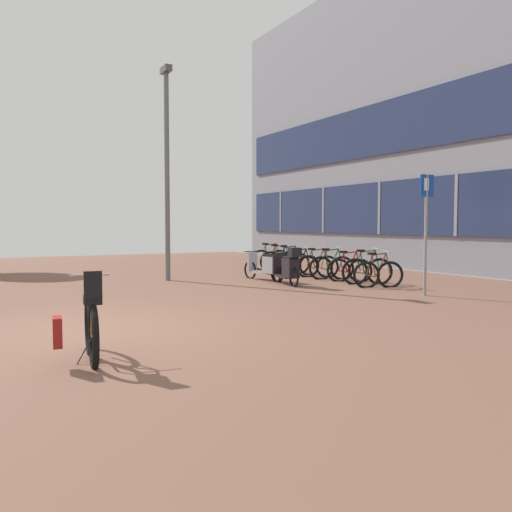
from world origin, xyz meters
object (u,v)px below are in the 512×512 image
Objects in this scene: bicycle_rack_06 at (289,263)px; parking_sign at (426,222)px; bicycle_rack_02 at (349,270)px; bicycle_rack_04 at (317,266)px; bicycle_rack_05 at (300,265)px; bicycle_rack_08 at (270,260)px; scooter_near at (288,268)px; bicycle_foreground at (89,327)px; bicycle_rack_01 at (367,271)px; bicycle_rack_07 at (280,261)px; lamp_post at (167,163)px; bicycle_rack_03 at (331,268)px; bicycle_rack_00 at (378,274)px; scooter_mid at (267,266)px.

bicycle_rack_06 is 6.33m from parking_sign.
bicycle_rack_04 reaches higher than bicycle_rack_02.
bicycle_rack_02 is 0.88× the size of bicycle_rack_05.
bicycle_rack_06 is at bearing -94.99° from bicycle_rack_08.
bicycle_rack_06 is at bearing 57.81° from scooter_near.
bicycle_foreground is 1.16× the size of bicycle_rack_05.
bicycle_rack_01 is 2.83m from parking_sign.
bicycle_rack_05 is at bearing 50.58° from scooter_near.
lamp_post is at bearing -167.25° from bicycle_rack_07.
bicycle_rack_01 is at bearing -85.34° from bicycle_rack_05.
parking_sign reaches higher than bicycle_rack_02.
lamp_post is at bearing 65.17° from bicycle_foreground.
bicycle_foreground reaches higher than bicycle_rack_03.
bicycle_foreground is at bearing -135.90° from bicycle_rack_05.
bicycle_rack_00 is 3.29m from scooter_mid.
bicycle_rack_07 reaches higher than bicycle_rack_02.
bicycle_rack_08 is 0.69× the size of scooter_mid.
parking_sign reaches higher than bicycle_foreground.
bicycle_rack_04 is (-0.10, 2.23, -0.02)m from bicycle_rack_01.
bicycle_rack_07 is (-0.01, 2.97, 0.01)m from bicycle_rack_03.
bicycle_rack_07 is at bearing 87.80° from parking_sign.
scooter_mid is at bearing 47.49° from bicycle_foreground.
bicycle_rack_05 is 1.00× the size of bicycle_rack_08.
bicycle_foreground is at bearing -149.70° from bicycle_rack_01.
bicycle_rack_08 is at bearing 90.75° from bicycle_rack_01.
scooter_mid is 4.11m from lamp_post.
bicycle_rack_03 is at bearing -84.81° from bicycle_rack_05.
bicycle_rack_02 reaches higher than scooter_mid.
lamp_post reaches higher than bicycle_rack_07.
bicycle_rack_05 is at bearing 44.10° from bicycle_foreground.
bicycle_rack_04 is 2.43m from scooter_near.
bicycle_rack_06 is (-0.09, 1.48, 0.01)m from bicycle_rack_04.
parking_sign reaches higher than bicycle_rack_07.
bicycle_rack_05 is (-0.14, 0.74, -0.01)m from bicycle_rack_04.
bicycle_rack_05 is 5.23m from lamp_post.
bicycle_rack_07 reaches higher than bicycle_rack_03.
scooter_near is (-1.98, -4.42, 0.11)m from bicycle_rack_08.
parking_sign is (-0.27, -6.93, 1.33)m from bicycle_rack_07.
bicycle_rack_03 is 2.07m from scooter_near.
bicycle_rack_04 is at bearing -86.39° from bicycle_rack_06.
bicycle_rack_05 is at bearing 27.56° from scooter_mid.
bicycle_rack_05 is 0.45× the size of parking_sign.
bicycle_rack_08 is at bearing 89.31° from bicycle_rack_04.
bicycle_rack_04 is 0.93× the size of bicycle_rack_05.
parking_sign is at bearing -98.81° from bicycle_rack_01.
bicycle_foreground is 9.64m from lamp_post.
bicycle_rack_04 reaches higher than bicycle_rack_05.
bicycle_rack_00 is at bearing -44.99° from lamp_post.
scooter_mid is 0.30× the size of lamp_post.
bicycle_foreground reaches higher than bicycle_rack_05.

